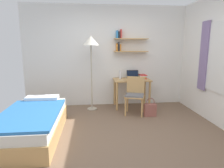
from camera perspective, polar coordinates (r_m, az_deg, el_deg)
ground_plane at (r=3.56m, az=2.21°, el=-15.13°), size 5.28×5.28×0.00m
wall_back at (r=5.21m, az=-0.70°, el=8.13°), size 4.40×0.27×2.60m
bed at (r=3.76m, az=-22.00°, el=-10.54°), size 0.95×1.90×0.54m
desk at (r=5.06m, az=5.74°, el=-0.23°), size 0.92×0.57×0.74m
desk_chair at (r=4.59m, az=6.67°, el=-2.76°), size 0.54×0.52×0.86m
standing_lamp at (r=4.77m, az=-6.17°, el=11.23°), size 0.39×0.39×1.81m
laptop at (r=5.13m, az=6.08°, el=2.20°), size 0.32×0.22×0.21m
water_bottle at (r=5.03m, az=2.47°, el=2.73°), size 0.06×0.06×0.22m
book_stack at (r=5.15m, az=8.89°, el=2.17°), size 0.19×0.25×0.11m
handbag at (r=4.55m, az=11.03°, el=-7.33°), size 0.27×0.12×0.42m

